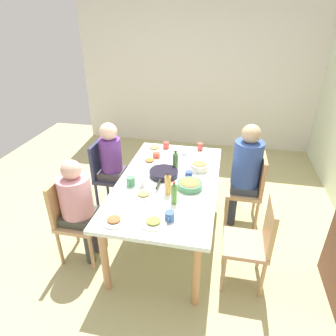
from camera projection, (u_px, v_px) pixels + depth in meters
ground_plane at (168, 236)px, 3.41m from camera, size 6.61×6.61×0.00m
wall_left at (200, 75)px, 5.22m from camera, size 0.12×4.35×2.60m
dining_table at (168, 187)px, 3.09m from camera, size 1.83×1.02×0.75m
chair_0 at (255, 239)px, 2.62m from camera, size 0.40×0.40×0.90m
chair_1 at (251, 186)px, 3.41m from camera, size 0.40×0.40×0.90m
person_1 at (246, 167)px, 3.31m from camera, size 0.32×0.32×1.26m
chair_2 at (107, 172)px, 3.72m from camera, size 0.40×0.40×0.90m
person_2 at (112, 159)px, 3.62m from camera, size 0.30×0.30×1.16m
chair_3 at (72, 215)px, 2.93m from camera, size 0.40×0.40×0.90m
person_3 at (78, 202)px, 2.84m from camera, size 0.31×0.31×1.13m
plate_0 at (154, 148)px, 3.75m from camera, size 0.24×0.24×0.04m
plate_1 at (144, 195)px, 2.80m from camera, size 0.21×0.21×0.04m
plate_2 at (150, 161)px, 3.42m from camera, size 0.20×0.20×0.04m
plate_3 at (153, 222)px, 2.44m from camera, size 0.23×0.23×0.04m
plate_4 at (114, 220)px, 2.46m from camera, size 0.21×0.21×0.04m
bowl_0 at (199, 166)px, 3.24m from camera, size 0.20×0.20×0.09m
bowl_1 at (190, 185)px, 2.91m from camera, size 0.25×0.25×0.09m
serving_pan at (164, 173)px, 3.13m from camera, size 0.49×0.31×0.06m
cup_0 at (131, 181)px, 2.95m from camera, size 0.12×0.09×0.10m
cup_1 at (189, 175)px, 3.08m from camera, size 0.11×0.08×0.08m
cup_2 at (184, 151)px, 3.61m from camera, size 0.12×0.08×0.07m
cup_3 at (200, 147)px, 3.71m from camera, size 0.11×0.07×0.09m
cup_4 at (166, 145)px, 3.75m from camera, size 0.11×0.08×0.08m
cup_5 at (142, 182)px, 2.93m from camera, size 0.11×0.07×0.10m
cup_6 at (170, 216)px, 2.46m from camera, size 0.12×0.08×0.08m
cup_7 at (156, 156)px, 3.50m from camera, size 0.12×0.09×0.07m
bottle_0 at (175, 161)px, 3.23m from camera, size 0.06×0.06×0.22m
bottle_1 at (174, 193)px, 2.65m from camera, size 0.06×0.06×0.23m
bottle_2 at (168, 184)px, 2.79m from camera, size 0.06×0.06×0.23m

